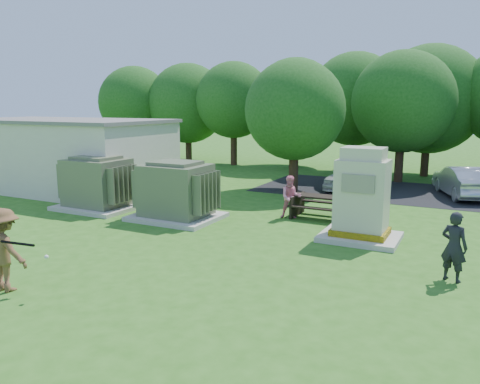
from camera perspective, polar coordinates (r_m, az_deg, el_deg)
The scene contains 14 objects.
ground at distance 11.87m, azimuth -8.91°, elevation -9.40°, with size 120.00×120.00×0.00m, color #2D6619.
service_building at distance 23.91m, azimuth -20.73°, elevation 4.12°, with size 10.00×5.00×3.20m, color beige.
service_building_roof at distance 23.80m, azimuth -21.00°, elevation 8.13°, with size 10.20×5.20×0.15m, color slate.
transformer_left at distance 19.06m, azimuth -16.98°, elevation 0.92°, with size 3.00×2.40×2.07m.
transformer_right at distance 16.73m, azimuth -7.79°, elevation -0.02°, with size 3.00×2.40×2.07m.
generator_cabinet at distance 14.44m, azimuth 14.61°, elevation -0.94°, with size 2.30×1.88×2.80m.
picnic_table at distance 17.06m, azimuth 9.59°, elevation -1.45°, with size 1.90×1.43×0.81m.
batter at distance 11.46m, azimuth -26.78°, elevation -6.32°, with size 1.20×0.69×1.86m, color brown.
person_by_generator at distance 11.88m, azimuth 24.63°, elevation -6.08°, with size 0.60×0.40×1.65m, color black.
person_at_picnic at distance 16.80m, azimuth 6.22°, elevation -0.63°, with size 0.75×0.58×1.54m, color pink.
car_white at distance 22.99m, azimuth 13.64°, elevation 2.00°, with size 1.65×4.10×1.40m, color silver.
car_silver_a at distance 22.83m, azimuth 25.44°, elevation 1.16°, with size 1.44×4.12×1.36m, color #B3B3B8.
batting_equipment at distance 10.85m, azimuth -25.28°, elevation -5.82°, with size 1.19×0.45×0.40m.
tree_row at distance 27.92m, azimuth 17.24°, elevation 10.44°, with size 41.30×13.30×7.30m.
Camera 1 is at (6.61, -8.99, 4.05)m, focal length 35.00 mm.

